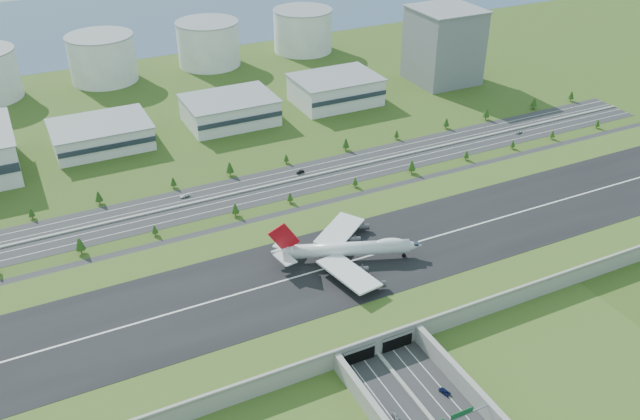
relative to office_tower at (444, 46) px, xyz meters
name	(u,v)px	position (x,y,z in m)	size (l,w,h in m)	color
ground	(321,285)	(-200.00, -195.00, -27.50)	(1200.00, 1200.00, 0.00)	#2D4B17
airfield_deck	(321,277)	(-200.00, -195.09, -23.38)	(520.00, 100.00, 9.20)	gray
north_expressway	(246,191)	(-200.00, -100.00, -27.44)	(560.00, 36.00, 0.12)	#28282B
tree_row	(248,181)	(-197.71, -97.14, -22.83)	(507.15, 48.69, 8.46)	#3D2819
hangar_mid_a	(101,135)	(-260.00, -5.00, -20.00)	(58.00, 42.00, 15.00)	silver
hangar_mid_b	(230,110)	(-175.00, -5.00, -19.00)	(58.00, 42.00, 17.00)	silver
hangar_mid_c	(336,90)	(-95.00, -5.00, -18.00)	(58.00, 42.00, 19.00)	silver
office_tower	(444,46)	(0.00, 0.00, 0.00)	(46.00, 46.00, 55.00)	slate
fuel_tank_b	(102,59)	(-235.00, 115.00, -10.00)	(50.00, 50.00, 35.00)	silver
fuel_tank_c	(208,44)	(-150.00, 115.00, -10.00)	(50.00, 50.00, 35.00)	silver
fuel_tank_d	(303,31)	(-65.00, 115.00, -10.00)	(50.00, 50.00, 35.00)	silver
bay_water	(108,21)	(-200.00, 285.00, -27.47)	(1200.00, 260.00, 0.06)	#384F6B
boeing_747	(347,249)	(-186.24, -193.16, -13.42)	(66.04, 61.27, 21.44)	silver
car_0	(395,416)	(-210.73, -275.21, -26.65)	(1.71, 4.26, 1.45)	#A1A1A6
car_2	(444,391)	(-188.48, -273.33, -26.72)	(2.18, 4.73, 1.32)	#0C153E
car_5	(300,172)	(-163.74, -93.73, -26.57)	(1.71, 4.90, 1.61)	black
car_6	(519,132)	(-11.45, -105.45, -26.67)	(2.37, 5.14, 1.43)	silver
car_7	(185,196)	(-232.44, -91.21, -26.59)	(2.22, 5.47, 1.59)	silver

